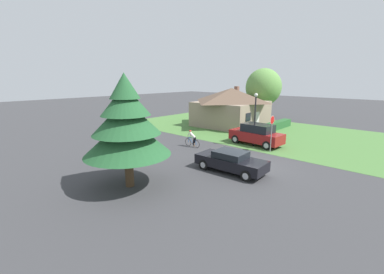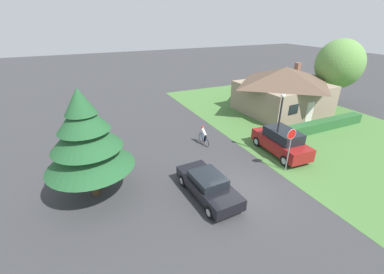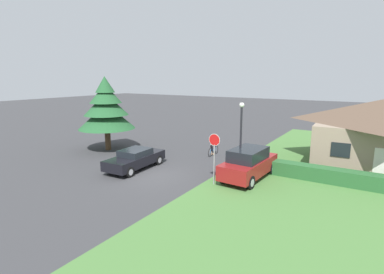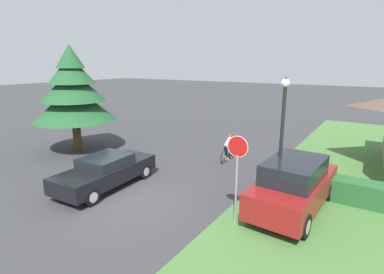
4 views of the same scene
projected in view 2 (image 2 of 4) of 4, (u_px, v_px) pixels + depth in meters
name	position (u px, v px, depth m)	size (l,w,h in m)	color
ground_plane	(238.00, 192.00, 14.81)	(140.00, 140.00, 0.00)	#38383A
grass_verge_right	(321.00, 132.00, 22.51)	(16.00, 36.00, 0.01)	#477538
cottage_house	(283.00, 89.00, 26.59)	(8.99, 8.10, 4.79)	gray
hedge_row	(316.00, 126.00, 22.60)	(10.84, 0.90, 0.87)	#285B2D
sedan_left_lane	(208.00, 185.00, 14.24)	(2.03, 4.62, 1.35)	black
cyclist	(204.00, 136.00, 20.14)	(0.44, 1.67, 1.47)	black
parked_suv_right	(281.00, 142.00, 18.66)	(2.17, 4.81, 1.90)	maroon
stop_sign	(290.00, 142.00, 16.03)	(0.68, 0.07, 2.97)	gray
street_lamp	(280.00, 118.00, 17.57)	(0.30, 0.30, 4.68)	black
conifer_tall_near	(86.00, 138.00, 13.21)	(4.65, 4.65, 6.16)	#4C3823
deciduous_tree_right	(339.00, 64.00, 27.59)	(4.93, 4.93, 7.19)	#4C3823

